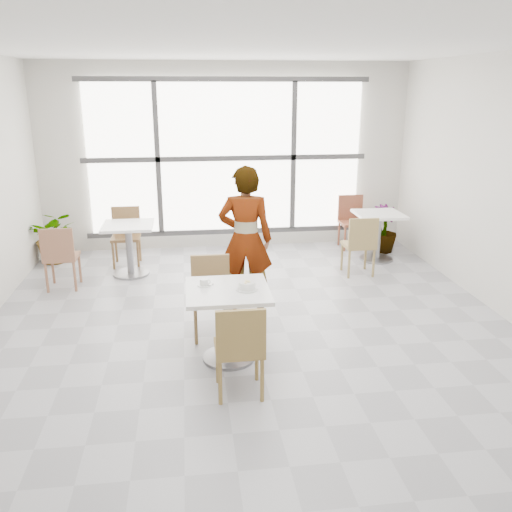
{
  "coord_description": "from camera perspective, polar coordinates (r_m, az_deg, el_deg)",
  "views": [
    {
      "loc": [
        -0.66,
        -5.36,
        2.61
      ],
      "look_at": [
        0.0,
        -0.3,
        1.0
      ],
      "focal_mm": 37.82,
      "sensor_mm": 36.0,
      "label": 1
    }
  ],
  "objects": [
    {
      "name": "plant_right",
      "position": [
        9.06,
        13.39,
        2.81
      ],
      "size": [
        0.5,
        0.5,
        0.77
      ],
      "primitive_type": "imported",
      "rotation": [
        0.0,
        0.0,
        0.18
      ],
      "color": "#558D40",
      "rests_on": "ground"
    },
    {
      "name": "oatmeal_bowl",
      "position": [
        5.15,
        -0.95,
        -3.15
      ],
      "size": [
        0.21,
        0.21,
        0.1
      ],
      "color": "white",
      "rests_on": "main_table"
    },
    {
      "name": "wall_back",
      "position": [
        8.96,
        -3.17,
        10.35
      ],
      "size": [
        6.0,
        0.0,
        6.0
      ],
      "primitive_type": "plane",
      "rotation": [
        1.57,
        0.0,
        0.0
      ],
      "color": "silver",
      "rests_on": "ground"
    },
    {
      "name": "plant_left",
      "position": [
        8.84,
        -20.5,
        1.96
      ],
      "size": [
        0.74,
        0.64,
        0.82
      ],
      "primitive_type": "imported",
      "rotation": [
        0.0,
        0.0,
        -0.01
      ],
      "color": "#517D42",
      "rests_on": "ground"
    },
    {
      "name": "bg_table_left",
      "position": [
        7.9,
        -13.28,
        1.43
      ],
      "size": [
        0.7,
        0.7,
        0.75
      ],
      "color": "white",
      "rests_on": "ground"
    },
    {
      "name": "person",
      "position": [
        6.38,
        -1.12,
        1.76
      ],
      "size": [
        0.7,
        0.52,
        1.76
      ],
      "primitive_type": "imported",
      "rotation": [
        0.0,
        0.0,
        2.98
      ],
      "color": "black",
      "rests_on": "ground"
    },
    {
      "name": "chair_far",
      "position": [
        5.87,
        -4.77,
        -3.64
      ],
      "size": [
        0.42,
        0.42,
        0.87
      ],
      "color": "olive",
      "rests_on": "ground"
    },
    {
      "name": "chair_near",
      "position": [
        4.66,
        -1.73,
        -9.4
      ],
      "size": [
        0.42,
        0.42,
        0.87
      ],
      "rotation": [
        0.0,
        0.0,
        3.14
      ],
      "color": "olive",
      "rests_on": "ground"
    },
    {
      "name": "coffee_cup",
      "position": [
        5.29,
        -5.49,
        -2.83
      ],
      "size": [
        0.16,
        0.13,
        0.07
      ],
      "color": "silver",
      "rests_on": "main_table"
    },
    {
      "name": "window",
      "position": [
        8.89,
        -3.14,
        10.3
      ],
      "size": [
        4.6,
        0.07,
        2.52
      ],
      "color": "white",
      "rests_on": "ground"
    },
    {
      "name": "bg_chair_left_far",
      "position": [
        8.43,
        -13.58,
        2.5
      ],
      "size": [
        0.42,
        0.42,
        0.87
      ],
      "color": "olive",
      "rests_on": "ground"
    },
    {
      "name": "bg_chair_right_near",
      "position": [
        7.79,
        10.98,
        1.46
      ],
      "size": [
        0.42,
        0.42,
        0.87
      ],
      "rotation": [
        0.0,
        0.0,
        3.14
      ],
      "color": "#9B824D",
      "rests_on": "ground"
    },
    {
      "name": "bg_table_right",
      "position": [
        8.59,
        12.78,
        2.74
      ],
      "size": [
        0.7,
        0.7,
        0.75
      ],
      "color": "white",
      "rests_on": "ground"
    },
    {
      "name": "bg_chair_right_far",
      "position": [
        9.22,
        10.09,
        4.0
      ],
      "size": [
        0.42,
        0.42,
        0.87
      ],
      "color": "brown",
      "rests_on": "ground"
    },
    {
      "name": "ceiling",
      "position": [
        5.42,
        -0.44,
        21.63
      ],
      "size": [
        7.0,
        7.0,
        0.0
      ],
      "primitive_type": "plane",
      "rotation": [
        3.14,
        0.0,
        0.0
      ],
      "color": "white",
      "rests_on": "ground"
    },
    {
      "name": "wall_front",
      "position": [
        2.27,
        10.69,
        -12.14
      ],
      "size": [
        6.0,
        0.0,
        6.0
      ],
      "primitive_type": "plane",
      "rotation": [
        -1.57,
        0.0,
        0.0
      ],
      "color": "silver",
      "rests_on": "ground"
    },
    {
      "name": "bg_chair_left_near",
      "position": [
        7.57,
        -20.02,
        0.22
      ],
      "size": [
        0.42,
        0.42,
        0.87
      ],
      "rotation": [
        0.0,
        0.0,
        3.14
      ],
      "color": "#966248",
      "rests_on": "ground"
    },
    {
      "name": "floor",
      "position": [
        6.0,
        -0.37,
        -8.28
      ],
      "size": [
        7.0,
        7.0,
        0.0
      ],
      "primitive_type": "plane",
      "color": "#9E9EA5",
      "rests_on": "ground"
    },
    {
      "name": "main_table",
      "position": [
        5.28,
        -2.99,
        -5.79
      ],
      "size": [
        0.8,
        0.8,
        0.75
      ],
      "color": "white",
      "rests_on": "ground"
    }
  ]
}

